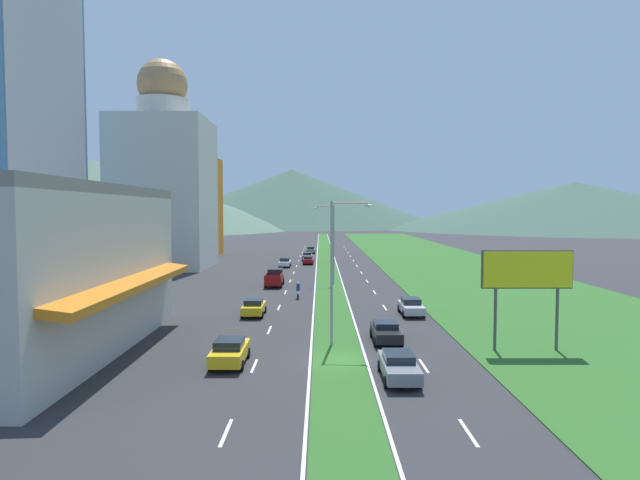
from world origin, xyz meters
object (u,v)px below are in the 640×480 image
Objects in this scene: billboard_roadside at (526,274)px; car_2 at (307,256)px; car_4 at (229,351)px; street_lamp_near at (335,263)px; street_lamp_mid at (331,239)px; car_7 at (385,331)px; car_6 at (310,250)px; car_8 at (410,306)px; car_3 at (307,260)px; car_5 at (398,366)px; motorcycle_rider at (297,292)px; pickup_truck_0 at (274,278)px; car_1 at (253,307)px; car_0 at (284,262)px.

car_2 is at bearing 104.05° from billboard_roadside.
car_4 reaches higher than car_2.
street_lamp_mid is at bearing 89.24° from street_lamp_near.
car_2 is 61.96m from car_7.
car_8 is (10.20, -68.07, 0.00)m from car_6.
car_4 is at bearing -145.50° from street_lamp_near.
car_5 is (6.44, -63.16, 0.03)m from car_3.
street_lamp_near is at bearing 173.20° from billboard_roadside.
car_2 is 70.27m from car_5.
street_lamp_near reaches higher than car_3.
car_6 is at bearing -175.75° from car_5.
street_lamp_mid reaches higher than motorcycle_rider.
street_lamp_near reaches higher than car_6.
pickup_truck_0 reaches higher than car_5.
car_8 is at bearing -129.94° from motorcycle_rider.
car_4 is at bearing -61.26° from car_7.
car_5 is at bearing -175.75° from car_6.
motorcycle_rider is (-0.29, -59.29, -0.01)m from car_6.
car_4 is (-6.57, -4.52, -4.91)m from street_lamp_near.
car_8 is at bearing -71.84° from street_lamp_mid.
pickup_truck_0 is (-10.02, 36.40, 0.23)m from car_5.
pickup_truck_0 is (-3.29, -33.55, 0.20)m from car_2.
street_lamp_mid is at bearing -161.84° from car_8.
motorcycle_rider is (-0.26, -36.30, 0.02)m from car_3.
car_4 is 0.98× the size of car_7.
car_2 is 0.84× the size of pickup_truck_0.
street_lamp_near reaches higher than car_2.
car_7 is (0.34, 8.39, -0.01)m from car_5.
car_6 is (-6.40, 86.14, 0.00)m from car_5.
car_3 is at bearing 98.21° from street_lamp_mid.
street_lamp_near is at bearing -90.76° from street_lamp_mid.
car_1 is 14.06m from car_8.
car_7 is 19.76m from motorcycle_rider.
car_1 is 14.08m from car_7.
car_1 is at bearing 179.28° from pickup_truck_0.
billboard_roadside reaches higher than car_3.
car_0 is at bearing 0.39° from car_4.
car_0 is at bearing 97.73° from street_lamp_near.
street_lamp_near is at bearing -170.08° from motorcycle_rider.
car_2 is (3.49, 11.49, 0.01)m from car_0.
car_4 is (0.41, -14.86, 0.03)m from car_1.
pickup_truck_0 is at bearing -164.45° from street_lamp_mid.
motorcycle_rider is at bearing -7.47° from car_4.
pickup_truck_0 is (-7.15, -1.99, -4.71)m from street_lamp_mid.
car_3 is at bearing -0.40° from motorcycle_rider.
pickup_truck_0 reaches higher than motorcycle_rider.
billboard_roadside is 26.81m from motorcycle_rider.
billboard_roadside is 10.33m from car_7.
car_8 is 0.82× the size of pickup_truck_0.
billboard_roadside is 23.30m from car_1.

